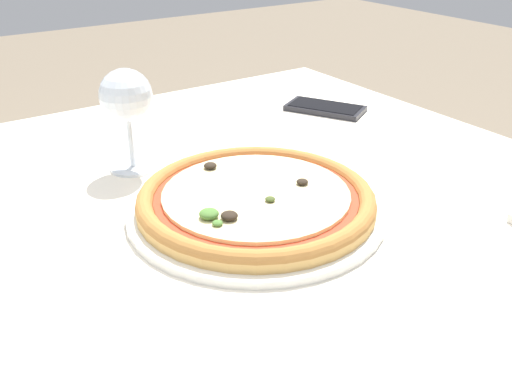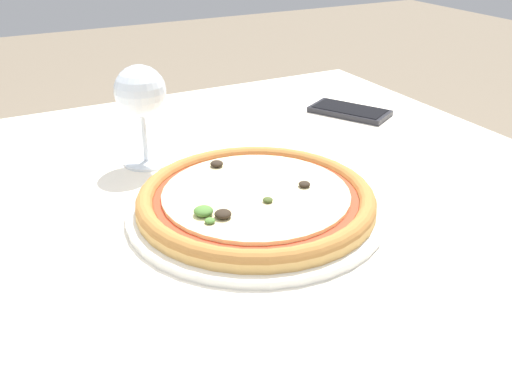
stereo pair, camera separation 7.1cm
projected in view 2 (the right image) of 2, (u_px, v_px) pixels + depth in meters
dining_table at (78, 297)px, 0.70m from camera, size 1.45×0.98×0.72m
pizza_plate at (256, 201)px, 0.72m from camera, size 0.33×0.33×0.04m
wine_glass_far_left at (140, 95)px, 0.82m from camera, size 0.08×0.08×0.15m
cell_phone at (350, 111)px, 1.06m from camera, size 0.13×0.16×0.01m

